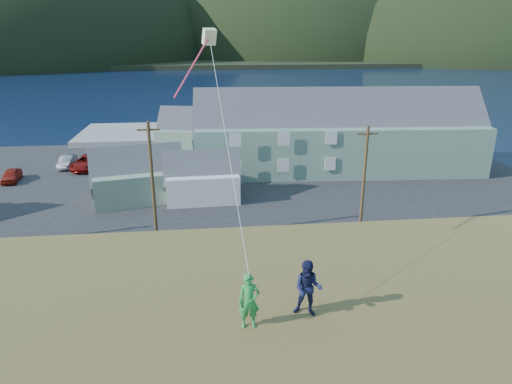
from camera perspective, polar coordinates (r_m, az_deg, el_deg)
ground at (r=34.35m, az=-5.72°, el=-7.12°), size 900.00×900.00×0.00m
grass_strip at (r=32.54m, az=-5.66°, el=-8.61°), size 110.00×8.00×0.10m
waterfront_lot at (r=50.13m, az=-6.04°, el=1.60°), size 72.00×36.00×0.12m
wharf at (r=72.55m, az=-11.04°, el=7.22°), size 26.00×14.00×0.90m
far_shore at (r=361.05m, az=-6.64°, el=16.97°), size 900.00×320.00×2.00m
far_hills at (r=312.47m, az=0.20°, el=16.92°), size 760.00×265.00×143.00m
lodge at (r=53.17m, az=10.15°, el=7.26°), size 32.92×11.09×11.40m
shed_palegreen_near at (r=44.69m, az=-14.54°, el=1.95°), size 9.52×6.98×6.24m
shed_white at (r=43.55m, az=-6.73°, el=1.80°), size 7.40×5.06×5.73m
shed_palegreen_far at (r=60.57m, az=-6.89°, el=7.38°), size 12.14×8.56×7.42m
utility_poles at (r=34.26m, az=-12.92°, el=0.58°), size 32.72×0.24×9.26m
parked_cars at (r=54.82m, az=-17.02°, el=3.24°), size 24.55×11.78×1.56m
kite_flyer_green at (r=13.31m, az=-0.88°, el=-13.47°), size 0.61×0.40×1.68m
kite_flyer_navy at (r=13.88m, az=6.53°, el=-11.90°), size 1.03×0.91×1.77m
kite_rig at (r=16.96m, az=-6.11°, el=17.95°), size 1.04×3.34×8.76m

